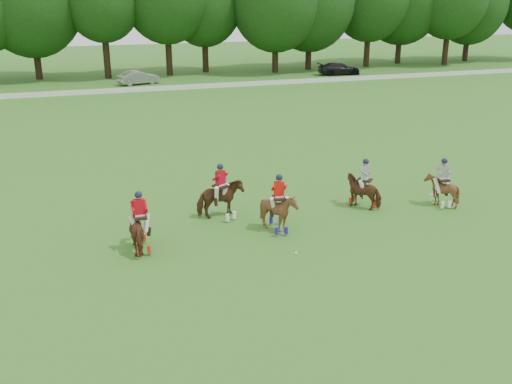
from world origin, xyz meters
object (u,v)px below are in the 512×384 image
object	(u,v)px
polo_red_a	(141,230)
polo_stripe_b	(441,189)
polo_ball	(296,253)
polo_red_c	(279,211)
polo_stripe_a	(364,190)
car_mid	(138,78)
polo_red_b	(221,199)
car_right	(339,69)

from	to	relation	value
polo_red_a	polo_stripe_b	xyz separation A→B (m)	(12.72, 0.43, -0.05)
polo_red_a	polo_ball	bearing A→B (deg)	-22.43
polo_red_c	polo_ball	bearing A→B (deg)	-94.65
polo_red_a	polo_red_c	world-z (taller)	polo_red_c
polo_stripe_a	car_mid	bearing A→B (deg)	96.56
car_mid	polo_red_b	distance (m)	37.08
polo_red_c	car_right	bearing A→B (deg)	60.51
polo_red_a	polo_red_c	size ratio (longest dim) A/B	0.97
polo_red_a	polo_stripe_b	distance (m)	12.73
car_mid	car_right	distance (m)	22.07
car_mid	polo_stripe_b	bearing A→B (deg)	175.00
polo_stripe_a	polo_ball	distance (m)	5.71
polo_red_a	polo_stripe_b	bearing A→B (deg)	1.92
polo_red_a	polo_red_b	xyz separation A→B (m)	(3.47, 2.06, 0.03)
car_right	polo_red_b	xyz separation A→B (m)	(-23.79, -37.04, 0.13)
car_right	polo_red_b	distance (m)	44.02
polo_stripe_a	polo_red_c	bearing A→B (deg)	-163.74
polo_red_b	polo_ball	size ratio (longest dim) A/B	25.22
car_mid	polo_stripe_a	world-z (taller)	polo_stripe_a
car_mid	polo_red_a	distance (m)	39.45
car_mid	polo_red_c	bearing A→B (deg)	163.99
polo_red_a	polo_stripe_a	distance (m)	9.63
car_mid	polo_red_a	xyz separation A→B (m)	(-5.20, -39.10, 0.11)
polo_red_c	polo_ball	world-z (taller)	polo_red_c
polo_red_a	polo_stripe_a	size ratio (longest dim) A/B	1.04
car_mid	car_right	world-z (taller)	car_right
car_right	polo_red_c	xyz separation A→B (m)	(-22.06, -39.01, 0.12)
polo_red_c	polo_ball	xyz separation A→B (m)	(-0.18, -2.16, -0.76)
polo_ball	car_mid	bearing A→B (deg)	89.76
polo_red_a	polo_red_b	world-z (taller)	polo_red_b
car_mid	polo_ball	xyz separation A→B (m)	(-0.17, -41.18, -0.62)
polo_red_b	polo_stripe_a	xyz separation A→B (m)	(6.07, -0.71, -0.06)
polo_red_c	polo_red_b	bearing A→B (deg)	131.24
polo_stripe_a	polo_stripe_b	bearing A→B (deg)	-16.19
car_right	polo_ball	world-z (taller)	car_right
polo_red_b	polo_stripe_b	size ratio (longest dim) A/B	1.08
polo_red_a	polo_red_c	bearing A→B (deg)	0.97
polo_red_b	polo_red_a	bearing A→B (deg)	-149.28
polo_stripe_b	polo_ball	bearing A→B (deg)	-161.99
polo_stripe_a	polo_ball	xyz separation A→B (m)	(-4.51, -3.43, -0.70)
polo_ball	polo_red_a	bearing A→B (deg)	157.57
polo_stripe_a	polo_ball	world-z (taller)	polo_stripe_a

